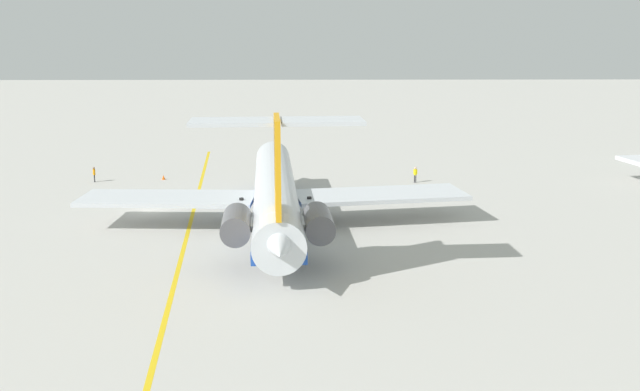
# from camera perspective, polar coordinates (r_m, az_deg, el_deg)

# --- Properties ---
(ground) EXTENTS (382.23, 382.23, 0.00)m
(ground) POSITION_cam_1_polar(r_m,az_deg,el_deg) (71.18, -13.42, -1.25)
(ground) COLOR #B7B5AD
(main_jetliner) EXTENTS (39.62, 35.14, 11.54)m
(main_jetliner) POSITION_cam_1_polar(r_m,az_deg,el_deg) (62.77, -3.58, 0.15)
(main_jetliner) COLOR silver
(main_jetliner) RESTS_ON ground
(ground_crew_near_nose) EXTENTS (0.29, 0.44, 1.84)m
(ground_crew_near_nose) POSITION_cam_1_polar(r_m,az_deg,el_deg) (82.94, 7.61, 1.82)
(ground_crew_near_nose) COLOR black
(ground_crew_near_nose) RESTS_ON ground
(ground_crew_near_tail) EXTENTS (0.44, 0.28, 1.75)m
(ground_crew_near_tail) POSITION_cam_1_polar(r_m,az_deg,el_deg) (86.58, -17.56, 1.76)
(ground_crew_near_tail) COLOR black
(ground_crew_near_tail) RESTS_ON ground
(safety_cone_nose) EXTENTS (0.40, 0.40, 0.55)m
(safety_cone_nose) POSITION_cam_1_polar(r_m,az_deg,el_deg) (86.05, -12.37, 1.43)
(safety_cone_nose) COLOR #EA590F
(safety_cone_nose) RESTS_ON ground
(taxiway_centreline) EXTENTS (80.44, 7.90, 0.01)m
(taxiway_centreline) POSITION_cam_1_polar(r_m,az_deg,el_deg) (65.44, -10.34, -2.34)
(taxiway_centreline) COLOR gold
(taxiway_centreline) RESTS_ON ground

